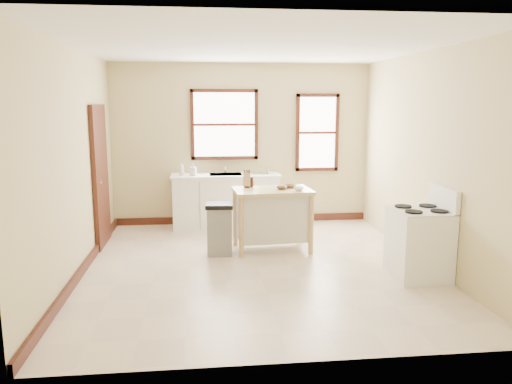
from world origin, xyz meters
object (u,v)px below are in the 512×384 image
knife_block (247,180)px  trash_bin (220,229)px  bowl_a (281,188)px  soap_bottle_a (182,169)px  soap_bottle_b (193,169)px  bowl_b (290,186)px  kitchen_island (272,220)px  dish_rack (256,171)px  bowl_c (299,189)px  pepper_grinder (252,182)px  gas_stove (419,233)px

knife_block → trash_bin: (-0.42, -0.37, -0.63)m
bowl_a → soap_bottle_a: bearing=136.2°
soap_bottle_b → bowl_b: size_ratio=1.24×
kitchen_island → bowl_a: bearing=-11.7°
dish_rack → bowl_c: bearing=-75.1°
soap_bottle_a → pepper_grinder: 1.59m
dish_rack → knife_block: size_ratio=2.10×
soap_bottle_b → pepper_grinder: soap_bottle_b is taller
dish_rack → pepper_grinder: pepper_grinder is taller
bowl_c → kitchen_island: bearing=157.9°
soap_bottle_b → kitchen_island: (1.15, -1.38, -0.57)m
knife_block → trash_bin: knife_block is taller
kitchen_island → gas_stove: size_ratio=0.98×
soap_bottle_b → bowl_a: soap_bottle_b is taller
gas_stove → soap_bottle_a: bearing=137.3°
soap_bottle_b → kitchen_island: soap_bottle_b is taller
soap_bottle_a → bowl_b: soap_bottle_a is taller
kitchen_island → knife_block: size_ratio=5.51×
soap_bottle_b → dish_rack: bearing=23.6°
pepper_grinder → bowl_b: 0.57m
kitchen_island → knife_block: (-0.35, 0.21, 0.55)m
soap_bottle_a → gas_stove: size_ratio=0.20×
bowl_a → gas_stove: size_ratio=0.15×
bowl_a → trash_bin: 1.06m
dish_rack → bowl_b: dish_rack is taller
bowl_a → bowl_c: (0.23, -0.13, 0.00)m
bowl_c → pepper_grinder: bearing=150.2°
bowl_a → bowl_c: size_ratio=1.10×
soap_bottle_b → pepper_grinder: 1.46m
pepper_grinder → trash_bin: size_ratio=0.20×
dish_rack → pepper_grinder: bearing=-99.7°
dish_rack → kitchen_island: 1.52m
kitchen_island → bowl_a: (0.13, -0.02, 0.47)m
kitchen_island → trash_bin: kitchen_island is taller
dish_rack → bowl_c: (0.43, -1.57, -0.05)m
kitchen_island → soap_bottle_a: bearing=130.1°
bowl_c → bowl_a: bearing=150.8°
bowl_b → trash_bin: bearing=-166.1°
kitchen_island → trash_bin: bearing=-172.1°
knife_block → bowl_a: bearing=-8.9°
kitchen_island → knife_block: 0.68m
bowl_a → bowl_c: bearing=-29.2°
kitchen_island → pepper_grinder: pepper_grinder is taller
soap_bottle_a → knife_block: soap_bottle_a is taller
soap_bottle_a → soap_bottle_b: (0.20, -0.01, -0.01)m
bowl_a → bowl_c: 0.26m
bowl_b → trash_bin: size_ratio=0.23×
knife_block → bowl_a: 0.53m
bowl_b → trash_bin: 1.21m
kitchen_island → trash_bin: 0.79m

